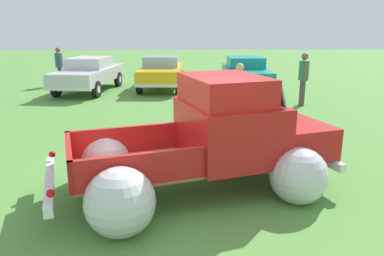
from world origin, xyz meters
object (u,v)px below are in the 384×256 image
at_px(vintage_pickup_truck, 215,145).
at_px(lane_cone_0, 219,131).
at_px(spectator_1, 59,64).
at_px(spectator_2, 303,75).
at_px(show_car_1, 162,71).
at_px(spectator_0, 239,90).
at_px(show_car_0, 89,73).
at_px(show_car_2, 245,72).

height_order(vintage_pickup_truck, lane_cone_0, vintage_pickup_truck).
xyz_separation_m(vintage_pickup_truck, spectator_1, (-6.30, 11.73, 0.26)).
distance_m(vintage_pickup_truck, spectator_1, 13.32).
relative_size(spectator_1, spectator_2, 0.97).
bearing_deg(show_car_1, spectator_0, 23.32).
relative_size(show_car_0, show_car_1, 1.07).
bearing_deg(lane_cone_0, spectator_0, 67.84).
bearing_deg(spectator_1, show_car_0, -73.96).
height_order(show_car_1, spectator_2, spectator_2).
distance_m(show_car_0, show_car_2, 6.75).
bearing_deg(show_car_2, show_car_1, -95.33).
bearing_deg(spectator_1, spectator_2, -57.23).
relative_size(spectator_1, lane_cone_0, 2.81).
height_order(vintage_pickup_truck, spectator_1, vintage_pickup_truck).
distance_m(show_car_2, spectator_2, 3.71).
bearing_deg(show_car_0, vintage_pickup_truck, 31.55).
relative_size(show_car_1, spectator_1, 2.50).
distance_m(vintage_pickup_truck, show_car_0, 11.04).
height_order(show_car_2, lane_cone_0, show_car_2).
bearing_deg(show_car_0, spectator_1, -125.39).
xyz_separation_m(show_car_2, spectator_0, (-1.20, -6.05, 0.21)).
height_order(show_car_1, lane_cone_0, show_car_1).
relative_size(spectator_0, spectator_1, 0.98).
bearing_deg(lane_cone_0, show_car_2, 76.20).
distance_m(spectator_1, spectator_2, 11.12).
height_order(show_car_1, spectator_1, spectator_1).
relative_size(show_car_1, spectator_2, 2.42).
bearing_deg(show_car_0, spectator_2, 75.89).
relative_size(show_car_1, spectator_0, 2.56).
height_order(show_car_0, spectator_1, spectator_1).
height_order(show_car_0, show_car_1, same).
bearing_deg(spectator_1, show_car_2, -41.01).
bearing_deg(show_car_1, vintage_pickup_truck, 10.17).
bearing_deg(spectator_0, show_car_0, -67.97).
height_order(show_car_1, show_car_2, same).
height_order(show_car_0, spectator_2, spectator_2).
bearing_deg(spectator_1, spectator_0, -76.91).
distance_m(show_car_2, spectator_1, 8.67).
xyz_separation_m(show_car_2, lane_cone_0, (-1.92, -7.81, -0.47)).
relative_size(vintage_pickup_truck, show_car_0, 1.05).
relative_size(show_car_1, show_car_2, 0.96).
xyz_separation_m(spectator_0, spectator_2, (2.65, 2.65, 0.06)).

